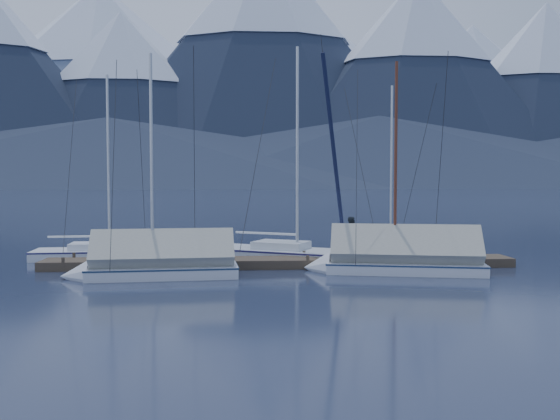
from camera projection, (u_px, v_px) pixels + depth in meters
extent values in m
plane|color=#161D32|center=(283.00, 275.00, 20.85)|extent=(1000.00, 1000.00, 0.00)
cone|color=#475675|center=(100.00, 85.00, 448.84)|extent=(352.00, 352.00, 150.00)
cone|color=silver|center=(99.00, 26.00, 446.54)|extent=(152.28, 152.28, 63.00)
cone|color=#475675|center=(298.00, 91.00, 448.23)|extent=(330.00, 330.00, 140.00)
cone|color=silver|center=(298.00, 36.00, 446.08)|extent=(142.76, 142.76, 58.80)
cone|color=#475675|center=(471.00, 105.00, 472.06)|extent=(308.00, 308.00, 125.00)
cone|color=silver|center=(472.00, 58.00, 470.13)|extent=(133.24, 133.24, 52.50)
cone|color=#192133|center=(122.00, 99.00, 308.60)|extent=(171.00, 171.00, 90.00)
cone|color=silver|center=(121.00, 48.00, 307.21)|extent=(73.97, 73.97, 37.80)
cone|color=#192133|center=(264.00, 63.00, 326.92)|extent=(228.00, 228.00, 135.00)
cone|color=#192133|center=(417.00, 81.00, 312.49)|extent=(190.00, 190.00, 110.00)
cone|color=silver|center=(418.00, 19.00, 310.80)|extent=(82.19, 82.19, 46.20)
cone|color=#192133|center=(545.00, 95.00, 327.27)|extent=(182.40, 182.40, 100.00)
cone|color=silver|center=(546.00, 41.00, 325.73)|extent=(78.91, 78.91, 42.00)
cone|color=#192133|center=(108.00, 152.00, 255.65)|extent=(416.00, 416.00, 30.00)
cone|color=#192133|center=(380.00, 151.00, 267.86)|extent=(390.00, 390.00, 32.00)
cube|color=#382D23|center=(280.00, 262.00, 22.83)|extent=(18.00, 1.50, 0.34)
cube|color=black|center=(123.00, 270.00, 22.48)|extent=(3.00, 1.30, 0.30)
cube|color=black|center=(280.00, 268.00, 22.84)|extent=(3.00, 1.30, 0.30)
cube|color=black|center=(433.00, 267.00, 23.21)|extent=(3.00, 1.30, 0.30)
cylinder|color=#382D23|center=(74.00, 257.00, 23.04)|extent=(0.12, 0.12, 0.35)
cylinder|color=#382D23|center=(63.00, 262.00, 21.64)|extent=(0.12, 0.12, 0.35)
cylinder|color=#382D23|center=(152.00, 257.00, 23.22)|extent=(0.12, 0.12, 0.35)
cylinder|color=#382D23|center=(146.00, 261.00, 21.82)|extent=(0.12, 0.12, 0.35)
cylinder|color=#382D23|center=(228.00, 256.00, 23.40)|extent=(0.12, 0.12, 0.35)
cylinder|color=#382D23|center=(228.00, 261.00, 22.00)|extent=(0.12, 0.12, 0.35)
cylinder|color=#382D23|center=(304.00, 255.00, 23.58)|extent=(0.12, 0.12, 0.35)
cylinder|color=#382D23|center=(308.00, 260.00, 22.19)|extent=(0.12, 0.12, 0.35)
cylinder|color=#382D23|center=(378.00, 255.00, 23.76)|extent=(0.12, 0.12, 0.35)
cylinder|color=#382D23|center=(387.00, 259.00, 22.37)|extent=(0.12, 0.12, 0.35)
cylinder|color=#382D23|center=(451.00, 254.00, 23.94)|extent=(0.12, 0.12, 0.35)
cylinder|color=#382D23|center=(464.00, 259.00, 22.55)|extent=(0.12, 0.12, 0.35)
cube|color=silver|center=(101.00, 256.00, 25.15)|extent=(5.62, 2.20, 0.61)
cube|color=silver|center=(101.00, 263.00, 25.17)|extent=(4.74, 1.32, 0.28)
cube|color=#1F1A50|center=(101.00, 250.00, 25.14)|extent=(5.67, 2.22, 0.06)
cone|color=silver|center=(176.00, 255.00, 25.55)|extent=(1.12, 1.83, 1.76)
cube|color=silver|center=(94.00, 246.00, 25.09)|extent=(2.01, 1.41, 0.28)
cylinder|color=#B2B7BF|center=(108.00, 163.00, 24.99)|extent=(0.11, 0.11, 7.34)
cylinder|color=#B2B7BF|center=(78.00, 236.00, 24.99)|extent=(2.48, 0.25, 0.08)
cylinder|color=#26262B|center=(142.00, 163.00, 25.16)|extent=(0.21, 2.77, 7.35)
cube|color=silver|center=(288.00, 257.00, 24.70)|extent=(6.49, 4.69, 0.69)
cube|color=silver|center=(288.00, 265.00, 24.71)|extent=(5.24, 3.43, 0.31)
cube|color=#201B52|center=(288.00, 250.00, 24.68)|extent=(6.56, 4.73, 0.06)
cone|color=silver|center=(372.00, 262.00, 23.26)|extent=(1.93, 2.30, 1.99)
cube|color=silver|center=(281.00, 245.00, 24.79)|extent=(2.60, 2.29, 0.31)
cylinder|color=#B2B7BF|center=(297.00, 149.00, 24.29)|extent=(0.12, 0.12, 8.31)
cylinder|color=#B2B7BF|center=(265.00, 233.00, 25.06)|extent=(2.54, 1.36, 0.09)
cylinder|color=#26262B|center=(333.00, 148.00, 23.67)|extent=(1.45, 2.81, 8.32)
cube|color=silver|center=(384.00, 256.00, 25.28)|extent=(5.49, 3.36, 0.57)
cube|color=silver|center=(383.00, 262.00, 25.30)|extent=(4.50, 2.36, 0.26)
cube|color=#1A204F|center=(384.00, 250.00, 25.27)|extent=(5.55, 3.39, 0.05)
cone|color=silver|center=(441.00, 253.00, 26.44)|extent=(1.45, 1.89, 1.67)
cube|color=silver|center=(378.00, 246.00, 25.16)|extent=(2.12, 1.75, 0.26)
cylinder|color=#B2B7BF|center=(391.00, 168.00, 25.22)|extent=(0.10, 0.10, 6.95)
cylinder|color=#B2B7BF|center=(366.00, 238.00, 24.91)|extent=(2.24, 0.85, 0.08)
cylinder|color=#26262B|center=(417.00, 168.00, 25.72)|extent=(0.89, 2.49, 6.96)
cube|color=silver|center=(405.00, 270.00, 21.47)|extent=(5.85, 3.04, 0.59)
cube|color=silver|center=(405.00, 277.00, 21.48)|extent=(4.85, 2.00, 0.27)
cube|color=navy|center=(405.00, 263.00, 21.46)|extent=(5.90, 3.07, 0.05)
cone|color=silver|center=(317.00, 268.00, 21.91)|extent=(1.34, 2.05, 1.90)
cylinder|color=#592819|center=(396.00, 162.00, 21.31)|extent=(0.11, 0.11, 7.18)
cylinder|color=#592819|center=(430.00, 247.00, 21.30)|extent=(2.47, 0.58, 0.08)
cylinder|color=#26262B|center=(357.00, 162.00, 21.51)|extent=(0.58, 2.75, 7.19)
cube|color=#98998F|center=(405.00, 252.00, 21.43)|extent=(5.58, 3.02, 2.01)
cube|color=silver|center=(164.00, 274.00, 20.46)|extent=(5.19, 2.22, 0.60)
cube|color=silver|center=(164.00, 282.00, 20.47)|extent=(4.37, 1.35, 0.27)
cube|color=#192F4D|center=(163.00, 267.00, 20.44)|extent=(5.25, 2.25, 0.05)
cone|color=silver|center=(75.00, 276.00, 20.03)|extent=(1.14, 1.81, 1.73)
cylinder|color=#B2B7BF|center=(152.00, 161.00, 20.20)|extent=(0.11, 0.11, 7.23)
cylinder|color=#B2B7BF|center=(190.00, 249.00, 20.54)|extent=(2.28, 0.27, 0.08)
cylinder|color=#26262B|center=(113.00, 160.00, 20.02)|extent=(0.24, 2.54, 7.24)
cube|color=#9C9D93|center=(163.00, 255.00, 20.42)|extent=(4.94, 2.24, 1.84)
imported|color=black|center=(352.00, 236.00, 23.34)|extent=(0.57, 0.67, 1.57)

